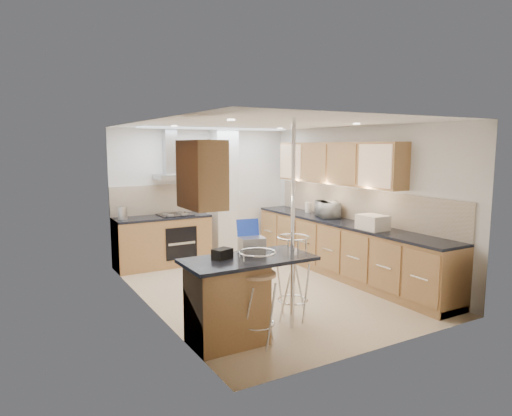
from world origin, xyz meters
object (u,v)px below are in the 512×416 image
bar_stool_near (257,298)px  bread_bin (373,222)px  bar_stool_end (293,277)px  laptop (252,246)px  microwave (328,209)px

bar_stool_near → bread_bin: bread_bin is taller
bar_stool_end → bread_bin: (1.74, 0.42, 0.49)m
bar_stool_end → laptop: bearing=116.4°
microwave → bread_bin: microwave is taller
bar_stool_near → bread_bin: size_ratio=2.52×
bar_stool_near → bread_bin: (2.51, 0.86, 0.50)m
bread_bin → bar_stool_near: bearing=-161.3°
microwave → laptop: size_ratio=1.79×
bar_stool_near → bread_bin: bearing=40.9°
bar_stool_near → bar_stool_end: 0.89m
microwave → bread_bin: size_ratio=1.20×
microwave → bread_bin: bearing=-167.4°
laptop → bread_bin: bearing=22.0°
laptop → bar_stool_near: size_ratio=0.26×
bar_stool_near → microwave: bearing=60.6°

